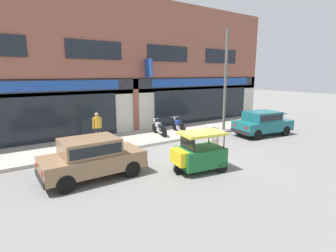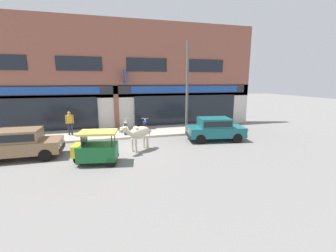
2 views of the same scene
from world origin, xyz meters
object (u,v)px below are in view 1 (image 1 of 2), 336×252
(cow, at_px, (213,132))
(pedestrian, at_px, (97,125))
(motorcycle_1, at_px, (179,126))
(car_1, at_px, (262,122))
(motorcycle_0, at_px, (159,128))
(car_0, at_px, (92,156))
(auto_rickshaw, at_px, (199,154))
(utility_pole, at_px, (225,81))

(cow, distance_m, pedestrian, 5.82)
(cow, bearing_deg, motorcycle_1, 76.34)
(cow, relative_size, car_1, 0.49)
(cow, bearing_deg, pedestrian, 133.84)
(motorcycle_0, bearing_deg, car_0, -144.17)
(car_1, distance_m, motorcycle_1, 5.03)
(car_0, xyz_separation_m, pedestrian, (1.64, 3.97, 0.31))
(auto_rickshaw, bearing_deg, utility_pole, 36.14)
(motorcycle_1, bearing_deg, auto_rickshaw, -120.02)
(motorcycle_1, relative_size, pedestrian, 1.12)
(cow, height_order, auto_rickshaw, cow)
(cow, bearing_deg, car_0, 177.67)
(motorcycle_0, bearing_deg, car_1, -30.55)
(car_1, relative_size, motorcycle_1, 2.11)
(car_1, relative_size, pedestrian, 2.35)
(car_0, height_order, utility_pole, utility_pole)
(car_1, bearing_deg, cow, -169.83)
(motorcycle_0, bearing_deg, utility_pole, -15.41)
(auto_rickshaw, distance_m, utility_pole, 7.75)
(cow, distance_m, auto_rickshaw, 2.58)
(car_0, bearing_deg, car_1, 3.55)
(utility_pole, bearing_deg, pedestrian, 170.54)
(cow, xyz_separation_m, car_1, (4.96, 0.89, -0.19))
(auto_rickshaw, relative_size, motorcycle_1, 1.17)
(car_1, distance_m, motorcycle_0, 6.21)
(auto_rickshaw, distance_m, pedestrian, 5.94)
(auto_rickshaw, relative_size, utility_pole, 0.34)
(pedestrian, bearing_deg, car_0, -112.44)
(cow, height_order, car_0, cow)
(car_0, relative_size, motorcycle_0, 2.01)
(auto_rickshaw, xyz_separation_m, motorcycle_1, (3.08, 5.33, -0.13))
(auto_rickshaw, bearing_deg, pedestrian, 108.72)
(car_1, xyz_separation_m, utility_pole, (-1.18, 2.01, 2.42))
(car_0, distance_m, motorcycle_1, 7.58)
(motorcycle_0, xyz_separation_m, motorcycle_1, (1.34, -0.12, 0.00))
(motorcycle_0, height_order, motorcycle_1, same)
(cow, relative_size, auto_rickshaw, 0.88)
(motorcycle_0, distance_m, utility_pole, 5.09)
(motorcycle_1, height_order, utility_pole, utility_pole)
(motorcycle_1, bearing_deg, utility_pole, -19.93)
(motorcycle_0, relative_size, pedestrian, 1.13)
(car_0, height_order, motorcycle_1, car_0)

